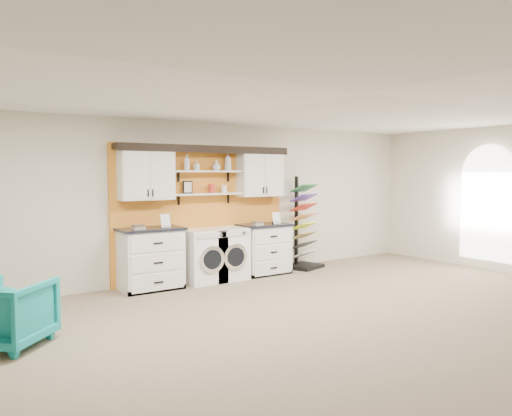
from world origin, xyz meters
TOP-DOWN VIEW (x-y plane):
  - floor at (0.00, 0.00)m, footprint 10.00×10.00m
  - ceiling at (0.00, 0.00)m, footprint 10.00×10.00m
  - wall_back at (0.00, 4.00)m, footprint 10.00×0.00m
  - accent_panel at (0.00, 3.96)m, footprint 3.40×0.07m
  - upper_cabinet_left at (-1.13, 3.79)m, footprint 0.90×0.35m
  - upper_cabinet_right at (1.13, 3.79)m, footprint 0.90×0.35m
  - shelf_lower at (0.00, 3.80)m, footprint 1.32×0.28m
  - shelf_upper at (0.00, 3.80)m, footprint 1.32×0.28m
  - crown_molding at (0.00, 3.81)m, footprint 3.30×0.41m
  - window_arched at (4.94, 1.50)m, footprint 0.06×1.10m
  - picture_frame at (-0.35, 3.85)m, footprint 0.18×0.02m
  - canister_red at (0.10, 3.80)m, footprint 0.11×0.11m
  - canister_cream at (0.35, 3.80)m, footprint 0.10×0.10m
  - base_cabinet_left at (-1.13, 3.64)m, footprint 1.04×0.66m
  - base_cabinet_right at (1.13, 3.64)m, footprint 0.96×0.66m
  - washer at (-0.17, 3.64)m, footprint 0.66×0.71m
  - dryer at (0.29, 3.64)m, footprint 0.66×0.71m
  - sample_rack at (2.11, 3.68)m, footprint 0.80×0.73m
  - armchair at (-3.47, 1.98)m, footprint 1.14×1.14m
  - soap_bottle_a at (-0.39, 3.80)m, footprint 0.11×0.11m
  - soap_bottle_b at (-0.20, 3.80)m, footprint 0.09×0.09m
  - soap_bottle_c at (0.19, 3.80)m, footprint 0.21×0.21m
  - soap_bottle_d at (0.44, 3.80)m, footprint 0.16×0.16m

SIDE VIEW (x-z plane):
  - floor at x=0.00m, z-range 0.00..0.00m
  - armchair at x=-3.47m, z-range 0.00..0.74m
  - washer at x=-0.17m, z-range 0.00..0.92m
  - dryer at x=0.29m, z-range 0.00..0.93m
  - base_cabinet_right at x=1.13m, z-range 0.00..0.94m
  - base_cabinet_left at x=-1.13m, z-range 0.00..1.01m
  - sample_rack at x=2.11m, z-range -0.35..1.48m
  - accent_panel at x=0.00m, z-range 0.00..2.40m
  - window_arched at x=4.94m, z-range 0.26..2.51m
  - wall_back at x=0.00m, z-range -3.60..6.40m
  - shelf_lower at x=0.00m, z-range 1.52..1.54m
  - canister_cream at x=0.35m, z-range 1.54..1.69m
  - canister_red at x=0.10m, z-range 1.54..1.71m
  - picture_frame at x=-0.35m, z-range 1.54..1.77m
  - upper_cabinet_left at x=-1.13m, z-range 1.46..2.30m
  - upper_cabinet_right at x=1.13m, z-range 1.46..2.30m
  - shelf_upper at x=0.00m, z-range 1.92..1.94m
  - soap_bottle_b at x=-0.20m, z-range 1.94..2.11m
  - soap_bottle_c at x=0.19m, z-range 1.94..2.13m
  - soap_bottle_a at x=-0.39m, z-range 1.95..2.22m
  - soap_bottle_d at x=0.44m, z-range 1.94..2.27m
  - crown_molding at x=0.00m, z-range 2.26..2.39m
  - ceiling at x=0.00m, z-range 2.80..2.80m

